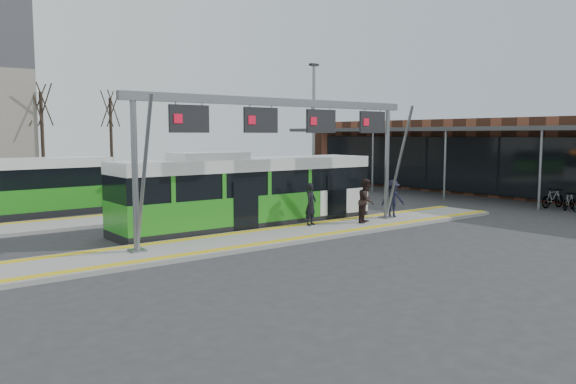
% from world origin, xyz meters
% --- Properties ---
extents(ground, '(120.00, 120.00, 0.00)m').
position_xyz_m(ground, '(0.00, 0.00, 0.00)').
color(ground, '#2D2D30').
rests_on(ground, ground).
extents(platform_main, '(22.00, 3.00, 0.15)m').
position_xyz_m(platform_main, '(0.00, 0.00, 0.07)').
color(platform_main, gray).
rests_on(platform_main, ground).
extents(platform_second, '(20.00, 3.00, 0.15)m').
position_xyz_m(platform_second, '(-4.00, 8.00, 0.07)').
color(platform_second, gray).
rests_on(platform_second, ground).
extents(tactile_main, '(22.00, 2.65, 0.02)m').
position_xyz_m(tactile_main, '(0.00, 0.00, 0.16)').
color(tactile_main, yellow).
rests_on(tactile_main, platform_main).
extents(tactile_second, '(20.00, 0.35, 0.02)m').
position_xyz_m(tactile_second, '(-4.00, 9.15, 0.16)').
color(tactile_second, yellow).
rests_on(tactile_second, platform_second).
extents(gantry, '(13.00, 1.68, 5.20)m').
position_xyz_m(gantry, '(-0.35, 0.25, 4.30)').
color(gantry, slate).
rests_on(gantry, platform_main).
extents(station_building, '(11.50, 32.00, 5.00)m').
position_xyz_m(station_building, '(21.83, 4.00, 2.53)').
color(station_building, brown).
rests_on(station_building, ground).
extents(hero_bus, '(11.84, 2.62, 3.25)m').
position_xyz_m(hero_bus, '(-0.38, 2.83, 1.49)').
color(hero_bus, black).
rests_on(hero_bus, ground).
extents(passenger_a, '(0.77, 0.66, 1.79)m').
position_xyz_m(passenger_a, '(1.45, 0.86, 1.04)').
color(passenger_a, black).
rests_on(passenger_a, platform_main).
extents(passenger_b, '(1.15, 1.06, 1.90)m').
position_xyz_m(passenger_b, '(3.82, -0.06, 1.10)').
color(passenger_b, black).
rests_on(passenger_b, platform_main).
extents(passenger_c, '(1.27, 1.06, 1.71)m').
position_xyz_m(passenger_c, '(5.94, 0.30, 1.01)').
color(passenger_c, black).
rests_on(passenger_c, platform_main).
extents(bicycle_b, '(1.58, 0.57, 0.93)m').
position_xyz_m(bicycle_b, '(15.99, -3.02, 0.46)').
color(bicycle_b, gray).
rests_on(bicycle_b, ground).
extents(bicycle_d, '(1.82, 0.75, 1.06)m').
position_xyz_m(bicycle_d, '(16.12, -2.08, 0.53)').
color(bicycle_d, gray).
rests_on(bicycle_d, ground).
extents(tree_left, '(1.40, 1.40, 8.24)m').
position_xyz_m(tree_left, '(-1.73, 29.87, 6.25)').
color(tree_left, '#382B21').
rests_on(tree_left, ground).
extents(tree_mid, '(1.40, 1.40, 8.28)m').
position_xyz_m(tree_mid, '(5.38, 34.13, 6.28)').
color(tree_mid, '#382B21').
rests_on(tree_mid, ground).
extents(lamp_east, '(0.50, 0.25, 7.71)m').
position_xyz_m(lamp_east, '(6.01, 6.05, 4.10)').
color(lamp_east, slate).
rests_on(lamp_east, ground).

